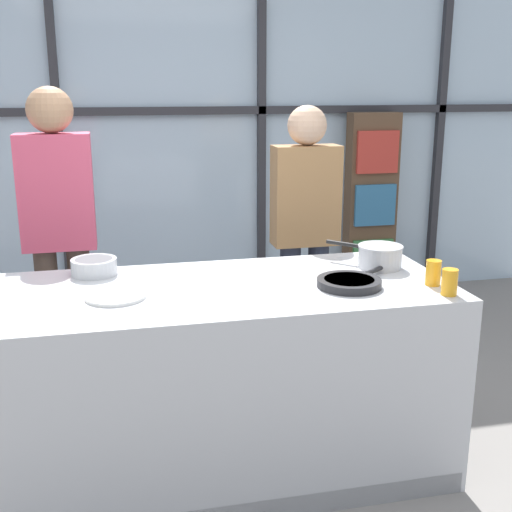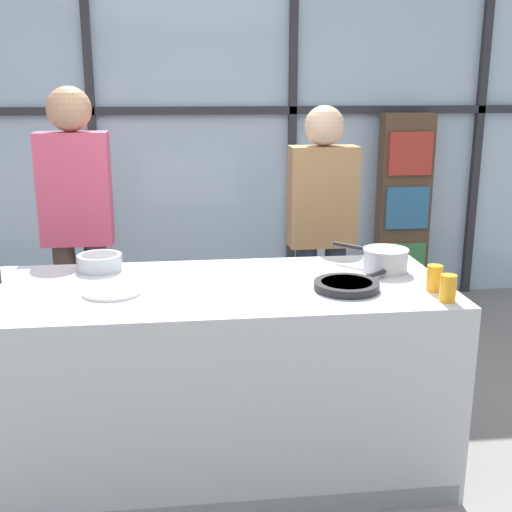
{
  "view_description": "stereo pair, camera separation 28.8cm",
  "coord_description": "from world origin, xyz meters",
  "px_view_note": "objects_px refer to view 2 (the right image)",
  "views": [
    {
      "loc": [
        -0.41,
        -2.62,
        1.74
      ],
      "look_at": [
        0.21,
        0.1,
        0.99
      ],
      "focal_mm": 45.0,
      "sensor_mm": 36.0,
      "label": 1
    },
    {
      "loc": [
        -0.12,
        -2.66,
        1.74
      ],
      "look_at": [
        0.21,
        0.1,
        0.99
      ],
      "focal_mm": 45.0,
      "sensor_mm": 36.0,
      "label": 2
    }
  ],
  "objects_px": {
    "white_plate": "(112,291)",
    "juice_glass_far": "(435,278)",
    "juice_glass_near": "(448,288)",
    "saucepan": "(385,259)",
    "spectator_center_left": "(322,225)",
    "frying_pan": "(348,285)",
    "mixing_bowl": "(100,262)",
    "spectator_far_left": "(77,218)"
  },
  "relations": [
    {
      "from": "white_plate",
      "to": "mixing_bowl",
      "type": "bearing_deg",
      "value": 103.95
    },
    {
      "from": "frying_pan",
      "to": "saucepan",
      "type": "distance_m",
      "value": 0.35
    },
    {
      "from": "mixing_bowl",
      "to": "juice_glass_near",
      "type": "xyz_separation_m",
      "value": [
        1.44,
        -0.63,
        0.02
      ]
    },
    {
      "from": "juice_glass_far",
      "to": "white_plate",
      "type": "bearing_deg",
      "value": 174.61
    },
    {
      "from": "spectator_center_left",
      "to": "saucepan",
      "type": "xyz_separation_m",
      "value": [
        0.12,
        -0.82,
        0.01
      ]
    },
    {
      "from": "spectator_far_left",
      "to": "white_plate",
      "type": "xyz_separation_m",
      "value": [
        0.28,
        -1.0,
        -0.11
      ]
    },
    {
      "from": "mixing_bowl",
      "to": "frying_pan",
      "type": "bearing_deg",
      "value": -21.51
    },
    {
      "from": "saucepan",
      "to": "white_plate",
      "type": "height_order",
      "value": "saucepan"
    },
    {
      "from": "spectator_center_left",
      "to": "juice_glass_far",
      "type": "bearing_deg",
      "value": 101.76
    },
    {
      "from": "frying_pan",
      "to": "juice_glass_far",
      "type": "height_order",
      "value": "juice_glass_far"
    },
    {
      "from": "juice_glass_near",
      "to": "saucepan",
      "type": "bearing_deg",
      "value": 104.63
    },
    {
      "from": "frying_pan",
      "to": "white_plate",
      "type": "distance_m",
      "value": 1.0
    },
    {
      "from": "frying_pan",
      "to": "white_plate",
      "type": "height_order",
      "value": "frying_pan"
    },
    {
      "from": "mixing_bowl",
      "to": "juice_glass_far",
      "type": "relative_size",
      "value": 1.87
    },
    {
      "from": "saucepan",
      "to": "juice_glass_near",
      "type": "xyz_separation_m",
      "value": [
        0.12,
        -0.45,
        -0.0
      ]
    },
    {
      "from": "frying_pan",
      "to": "juice_glass_far",
      "type": "bearing_deg",
      "value": -9.84
    },
    {
      "from": "frying_pan",
      "to": "mixing_bowl",
      "type": "relative_size",
      "value": 2.11
    },
    {
      "from": "saucepan",
      "to": "juice_glass_far",
      "type": "height_order",
      "value": "juice_glass_far"
    },
    {
      "from": "spectator_far_left",
      "to": "frying_pan",
      "type": "xyz_separation_m",
      "value": [
        1.28,
        -1.07,
        -0.1
      ]
    },
    {
      "from": "white_plate",
      "to": "juice_glass_far",
      "type": "height_order",
      "value": "juice_glass_far"
    },
    {
      "from": "saucepan",
      "to": "frying_pan",
      "type": "bearing_deg",
      "value": -134.31
    },
    {
      "from": "spectator_center_left",
      "to": "white_plate",
      "type": "xyz_separation_m",
      "value": [
        -1.12,
        -1.0,
        -0.04
      ]
    },
    {
      "from": "juice_glass_near",
      "to": "juice_glass_far",
      "type": "bearing_deg",
      "value": 90.0
    },
    {
      "from": "spectator_center_left",
      "to": "mixing_bowl",
      "type": "height_order",
      "value": "spectator_center_left"
    },
    {
      "from": "saucepan",
      "to": "mixing_bowl",
      "type": "bearing_deg",
      "value": 172.24
    },
    {
      "from": "juice_glass_near",
      "to": "white_plate",
      "type": "bearing_deg",
      "value": 168.81
    },
    {
      "from": "juice_glass_near",
      "to": "frying_pan",
      "type": "bearing_deg",
      "value": 150.56
    },
    {
      "from": "spectator_far_left",
      "to": "white_plate",
      "type": "relative_size",
      "value": 6.93
    },
    {
      "from": "juice_glass_far",
      "to": "saucepan",
      "type": "bearing_deg",
      "value": 110.78
    },
    {
      "from": "frying_pan",
      "to": "juice_glass_near",
      "type": "bearing_deg",
      "value": -29.44
    },
    {
      "from": "spectator_far_left",
      "to": "white_plate",
      "type": "distance_m",
      "value": 1.05
    },
    {
      "from": "spectator_center_left",
      "to": "saucepan",
      "type": "relative_size",
      "value": 5.03
    },
    {
      "from": "spectator_center_left",
      "to": "mixing_bowl",
      "type": "distance_m",
      "value": 1.37
    },
    {
      "from": "white_plate",
      "to": "juice_glass_far",
      "type": "relative_size",
      "value": 2.25
    },
    {
      "from": "spectator_center_left",
      "to": "saucepan",
      "type": "distance_m",
      "value": 0.83
    },
    {
      "from": "saucepan",
      "to": "juice_glass_near",
      "type": "bearing_deg",
      "value": -75.37
    },
    {
      "from": "juice_glass_near",
      "to": "juice_glass_far",
      "type": "xyz_separation_m",
      "value": [
        0.0,
        0.14,
        0.0
      ]
    },
    {
      "from": "mixing_bowl",
      "to": "juice_glass_far",
      "type": "xyz_separation_m",
      "value": [
        1.44,
        -0.49,
        0.02
      ]
    },
    {
      "from": "spectator_far_left",
      "to": "juice_glass_far",
      "type": "bearing_deg",
      "value": 145.33
    },
    {
      "from": "frying_pan",
      "to": "juice_glass_near",
      "type": "height_order",
      "value": "juice_glass_near"
    },
    {
      "from": "mixing_bowl",
      "to": "juice_glass_near",
      "type": "distance_m",
      "value": 1.57
    },
    {
      "from": "white_plate",
      "to": "juice_glass_far",
      "type": "distance_m",
      "value": 1.36
    }
  ]
}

